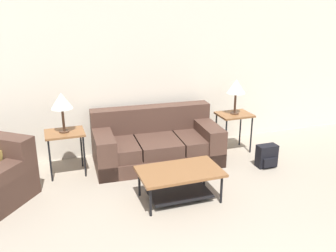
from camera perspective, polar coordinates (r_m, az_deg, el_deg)
The scene contains 8 objects.
wall_back at distance 6.14m, azimuth -3.33°, elevation 8.01°, with size 9.11×0.06×2.60m.
couch at distance 5.88m, azimuth -1.83°, elevation -2.74°, with size 1.98×1.08×0.82m.
coffee_table at distance 4.78m, azimuth 1.79°, elevation -7.89°, with size 1.05×0.63×0.41m.
side_table_left at distance 5.56m, azimuth -15.44°, elevation -1.62°, with size 0.55×0.44×0.65m.
side_table_right at distance 6.29m, azimuth 10.06°, elevation 1.20°, with size 0.55×0.44×0.65m.
table_lamp_left at distance 5.40m, azimuth -15.92°, elevation 3.60°, with size 0.31×0.31×0.57m.
table_lamp_right at distance 6.16m, azimuth 10.33°, elevation 5.85°, with size 0.31×0.31×0.57m.
backpack at distance 5.93m, azimuth 14.82°, elevation -4.48°, with size 0.31×0.24×0.35m.
Camera 1 is at (-1.64, -1.04, 2.46)m, focal length 40.00 mm.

